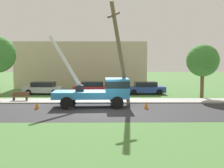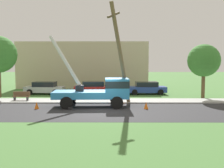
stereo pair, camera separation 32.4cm
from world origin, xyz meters
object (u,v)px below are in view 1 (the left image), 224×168
object	(u,v)px
parked_sedan_silver	(44,88)
leaning_utility_pole	(120,54)
traffic_cone_behind	(37,106)
parked_sedan_blue	(145,88)
parked_sedan_red	(92,88)
roadside_tree_far	(203,61)
park_bench	(20,96)
traffic_cone_curbside	(121,101)
utility_truck	(101,90)
traffic_cone_ahead	(146,105)

from	to	relation	value
parked_sedan_silver	leaning_utility_pole	bearing A→B (deg)	-42.40
traffic_cone_behind	parked_sedan_blue	world-z (taller)	parked_sedan_blue
parked_sedan_red	roadside_tree_far	world-z (taller)	roadside_tree_far
park_bench	parked_sedan_silver	bearing A→B (deg)	81.17
parked_sedan_silver	parked_sedan_red	distance (m)	5.54
parked_sedan_silver	roadside_tree_far	distance (m)	17.60
leaning_utility_pole	traffic_cone_curbside	distance (m)	4.16
parked_sedan_red	park_bench	distance (m)	8.60
utility_truck	park_bench	xyz separation A→B (m)	(-7.69, 2.95, -0.95)
roadside_tree_far	parked_sedan_silver	bearing A→B (deg)	169.13
traffic_cone_behind	park_bench	bearing A→B (deg)	122.73
park_bench	roadside_tree_far	xyz separation A→B (m)	(17.85, 2.13, 3.35)
parked_sedan_blue	leaning_utility_pole	bearing A→B (deg)	-112.48
parked_sedan_blue	parked_sedan_red	bearing A→B (deg)	176.80
traffic_cone_behind	roadside_tree_far	bearing A→B (deg)	22.20
park_bench	roadside_tree_far	size ratio (longest dim) A/B	0.29
utility_truck	parked_sedan_silver	bearing A→B (deg)	129.38
park_bench	roadside_tree_far	world-z (taller)	roadside_tree_far
utility_truck	traffic_cone_curbside	world-z (taller)	utility_truck
parked_sedan_blue	roadside_tree_far	world-z (taller)	roadside_tree_far
leaning_utility_pole	parked_sedan_silver	size ratio (longest dim) A/B	1.92
traffic_cone_behind	parked_sedan_red	distance (m)	10.56
traffic_cone_behind	parked_sedan_blue	xyz separation A→B (m)	(9.87, 9.52, 0.43)
utility_truck	parked_sedan_red	xyz separation A→B (m)	(-1.32, 8.73, -0.70)
traffic_cone_ahead	parked_sedan_red	size ratio (longest dim) A/B	0.12
traffic_cone_ahead	traffic_cone_behind	world-z (taller)	same
leaning_utility_pole	roadside_tree_far	world-z (taller)	leaning_utility_pole
traffic_cone_behind	park_bench	world-z (taller)	park_bench
traffic_cone_ahead	parked_sedan_blue	bearing A→B (deg)	82.79
traffic_cone_ahead	utility_truck	bearing A→B (deg)	162.97
parked_sedan_silver	roadside_tree_far	size ratio (longest dim) A/B	0.82
utility_truck	leaning_utility_pole	bearing A→B (deg)	21.59
utility_truck	traffic_cone_behind	size ratio (longest dim) A/B	12.23
leaning_utility_pole	utility_truck	bearing A→B (deg)	-158.41
traffic_cone_behind	roadside_tree_far	distance (m)	16.82
traffic_cone_behind	parked_sedan_silver	distance (m)	9.66
parked_sedan_blue	park_bench	size ratio (longest dim) A/B	2.79
utility_truck	roadside_tree_far	bearing A→B (deg)	26.57
parked_sedan_silver	park_bench	size ratio (longest dim) A/B	2.80
leaning_utility_pole	parked_sedan_silver	xyz separation A→B (m)	(-8.45, 7.72, -3.68)
traffic_cone_curbside	roadside_tree_far	world-z (taller)	roadside_tree_far
parked_sedan_blue	roadside_tree_far	distance (m)	7.02
traffic_cone_ahead	roadside_tree_far	distance (m)	9.68
traffic_cone_curbside	parked_sedan_silver	distance (m)	11.13
parked_sedan_silver	parked_sedan_blue	xyz separation A→B (m)	(11.66, 0.04, 0.00)
traffic_cone_curbside	parked_sedan_blue	bearing A→B (deg)	66.56
traffic_cone_ahead	parked_sedan_silver	xyz separation A→B (m)	(-10.46, 9.45, 0.43)
parked_sedan_blue	roadside_tree_far	bearing A→B (deg)	-31.68
utility_truck	leaning_utility_pole	xyz separation A→B (m)	(1.60, 0.63, 2.98)
parked_sedan_silver	traffic_cone_ahead	bearing A→B (deg)	-42.11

